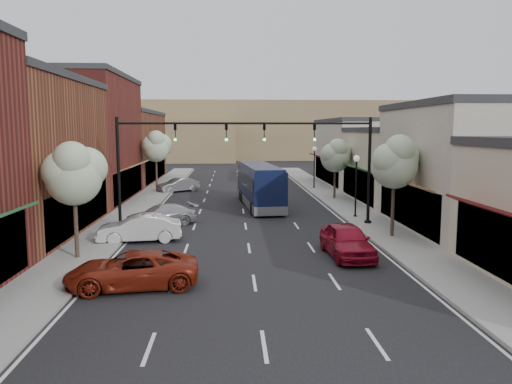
{
  "coord_description": "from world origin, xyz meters",
  "views": [
    {
      "loc": [
        -0.93,
        -23.69,
        6.22
      ],
      "look_at": [
        0.69,
        8.24,
        2.2
      ],
      "focal_mm": 35.0,
      "sensor_mm": 36.0,
      "label": 1
    }
  ],
  "objects": [
    {
      "name": "ground",
      "position": [
        0.0,
        0.0,
        0.0
      ],
      "size": [
        160.0,
        160.0,
        0.0
      ],
      "primitive_type": "plane",
      "color": "black",
      "rests_on": "ground"
    },
    {
      "name": "sidewalk_left",
      "position": [
        -8.4,
        18.5,
        0.07
      ],
      "size": [
        2.8,
        73.0,
        0.15
      ],
      "primitive_type": "cube",
      "color": "gray",
      "rests_on": "ground"
    },
    {
      "name": "sidewalk_right",
      "position": [
        8.4,
        18.5,
        0.07
      ],
      "size": [
        2.8,
        73.0,
        0.15
      ],
      "primitive_type": "cube",
      "color": "gray",
      "rests_on": "ground"
    },
    {
      "name": "curb_left",
      "position": [
        -7.0,
        18.5,
        0.07
      ],
      "size": [
        0.25,
        73.0,
        0.17
      ],
      "primitive_type": "cube",
      "color": "gray",
      "rests_on": "ground"
    },
    {
      "name": "curb_right",
      "position": [
        7.0,
        18.5,
        0.07
      ],
      "size": [
        0.25,
        73.0,
        0.17
      ],
      "primitive_type": "cube",
      "color": "gray",
      "rests_on": "ground"
    },
    {
      "name": "bldg_left_midnear",
      "position": [
        -14.23,
        6.0,
        4.66
      ],
      "size": [
        10.14,
        14.1,
        9.4
      ],
      "color": "brown",
      "rests_on": "ground"
    },
    {
      "name": "bldg_left_midfar",
      "position": [
        -14.24,
        20.0,
        5.4
      ],
      "size": [
        10.14,
        14.1,
        10.9
      ],
      "color": "maroon",
      "rests_on": "ground"
    },
    {
      "name": "bldg_left_far",
      "position": [
        -14.22,
        36.0,
        4.16
      ],
      "size": [
        10.14,
        18.1,
        8.4
      ],
      "color": "brown",
      "rests_on": "ground"
    },
    {
      "name": "bldg_right_midnear",
      "position": [
        13.72,
        6.0,
        3.91
      ],
      "size": [
        9.14,
        12.1,
        7.9
      ],
      "color": "#C0B5A4",
      "rests_on": "ground"
    },
    {
      "name": "bldg_right_midfar",
      "position": [
        13.7,
        18.0,
        3.17
      ],
      "size": [
        9.14,
        12.1,
        6.4
      ],
      "color": "beige",
      "rests_on": "ground"
    },
    {
      "name": "bldg_right_far",
      "position": [
        13.71,
        32.0,
        3.66
      ],
      "size": [
        9.14,
        16.1,
        7.4
      ],
      "color": "#C0B5A4",
      "rests_on": "ground"
    },
    {
      "name": "hill_far",
      "position": [
        0.0,
        90.0,
        6.0
      ],
      "size": [
        120.0,
        30.0,
        12.0
      ],
      "primitive_type": "cube",
      "color": "#7A6647",
      "rests_on": "ground"
    },
    {
      "name": "hill_near",
      "position": [
        -25.0,
        78.0,
        4.0
      ],
      "size": [
        50.0,
        20.0,
        8.0
      ],
      "primitive_type": "cube",
      "color": "#7A6647",
      "rests_on": "ground"
    },
    {
      "name": "signal_mast_right",
      "position": [
        5.62,
        8.0,
        4.62
      ],
      "size": [
        8.22,
        0.46,
        7.0
      ],
      "color": "black",
      "rests_on": "ground"
    },
    {
      "name": "signal_mast_left",
      "position": [
        -5.62,
        8.0,
        4.62
      ],
      "size": [
        8.22,
        0.46,
        7.0
      ],
      "color": "black",
      "rests_on": "ground"
    },
    {
      "name": "tree_right_near",
      "position": [
        8.35,
        3.94,
        4.45
      ],
      "size": [
        2.85,
        2.65,
        5.95
      ],
      "color": "#47382B",
      "rests_on": "ground"
    },
    {
      "name": "tree_right_far",
      "position": [
        8.35,
        19.94,
        3.99
      ],
      "size": [
        2.85,
        2.65,
        5.43
      ],
      "color": "#47382B",
      "rests_on": "ground"
    },
    {
      "name": "tree_left_near",
      "position": [
        -8.25,
        -0.06,
        4.22
      ],
      "size": [
        2.85,
        2.65,
        5.69
      ],
      "color": "#47382B",
      "rests_on": "ground"
    },
    {
      "name": "tree_left_far",
      "position": [
        -8.25,
        25.94,
        4.6
      ],
      "size": [
        2.85,
        2.65,
        6.13
      ],
      "color": "#47382B",
      "rests_on": "ground"
    },
    {
      "name": "lamp_post_near",
      "position": [
        7.8,
        10.5,
        3.01
      ],
      "size": [
        0.44,
        0.44,
        4.44
      ],
      "color": "black",
      "rests_on": "ground"
    },
    {
      "name": "lamp_post_far",
      "position": [
        7.8,
        28.0,
        3.01
      ],
      "size": [
        0.44,
        0.44,
        4.44
      ],
      "color": "black",
      "rests_on": "ground"
    },
    {
      "name": "coach_bus",
      "position": [
        1.37,
        16.23,
        1.77
      ],
      "size": [
        3.42,
        11.24,
        3.39
      ],
      "rotation": [
        0.0,
        0.0,
        0.09
      ],
      "color": "#0E1538",
      "rests_on": "ground"
    },
    {
      "name": "red_hatchback",
      "position": [
        4.72,
        -0.06,
        0.82
      ],
      "size": [
        2.18,
        4.9,
        1.64
      ],
      "primitive_type": "imported",
      "rotation": [
        0.0,
        0.0,
        0.05
      ],
      "color": "maroon",
      "rests_on": "ground"
    },
    {
      "name": "parked_car_a",
      "position": [
        -4.86,
        -4.37,
        0.72
      ],
      "size": [
        5.47,
        3.11,
        1.44
      ],
      "primitive_type": "imported",
      "rotation": [
        0.0,
        0.0,
        -1.43
      ],
      "color": "maroon",
      "rests_on": "ground"
    },
    {
      "name": "parked_car_b",
      "position": [
        -6.04,
        3.85,
        0.76
      ],
      "size": [
        4.78,
        2.22,
        1.52
      ],
      "primitive_type": "imported",
      "rotation": [
        0.0,
        0.0,
        -1.43
      ],
      "color": "silver",
      "rests_on": "ground"
    },
    {
      "name": "parked_car_c",
      "position": [
        -5.51,
        8.66,
        0.68
      ],
      "size": [
        5.04,
        3.6,
        1.36
      ],
      "primitive_type": "imported",
      "rotation": [
        0.0,
        0.0,
        -1.16
      ],
      "color": "#9E9EA3",
      "rests_on": "ground"
    },
    {
      "name": "parked_car_e",
      "position": [
        -6.2,
        26.21,
        0.7
      ],
      "size": [
        4.28,
        3.71,
        1.4
      ],
      "primitive_type": "imported",
      "rotation": [
        0.0,
        0.0,
        -0.93
      ],
      "color": "gray",
      "rests_on": "ground"
    }
  ]
}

